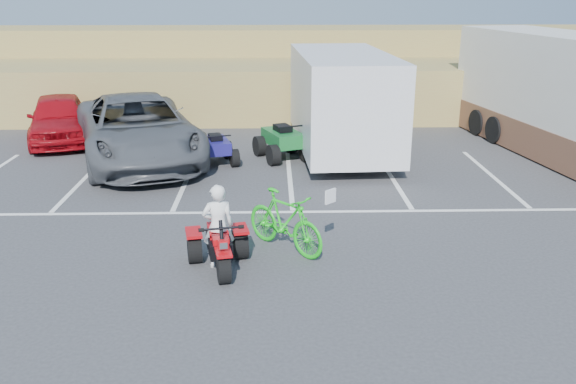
{
  "coord_description": "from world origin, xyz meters",
  "views": [
    {
      "loc": [
        -0.44,
        -10.36,
        4.76
      ],
      "look_at": [
        -0.15,
        0.83,
        1.0
      ],
      "focal_mm": 38.0,
      "sensor_mm": 36.0,
      "label": 1
    }
  ],
  "objects_px": {
    "green_dirt_bike": "(285,221)",
    "quad_atv_blue": "(216,163)",
    "rider": "(218,226)",
    "quad_atv_green": "(283,159)",
    "red_trike_atv": "(221,269)",
    "rv_motorhome": "(570,106)",
    "grey_pickup": "(138,129)",
    "cargo_trailer": "(342,100)",
    "red_car": "(59,118)"
  },
  "relations": [
    {
      "from": "red_trike_atv",
      "to": "green_dirt_bike",
      "type": "relative_size",
      "value": 0.77
    },
    {
      "from": "cargo_trailer",
      "to": "quad_atv_blue",
      "type": "xyz_separation_m",
      "value": [
        -3.68,
        -1.15,
        -1.61
      ]
    },
    {
      "from": "red_car",
      "to": "rv_motorhome",
      "type": "bearing_deg",
      "value": -24.86
    },
    {
      "from": "red_car",
      "to": "quad_atv_blue",
      "type": "height_order",
      "value": "red_car"
    },
    {
      "from": "green_dirt_bike",
      "to": "cargo_trailer",
      "type": "distance_m",
      "value": 7.54
    },
    {
      "from": "green_dirt_bike",
      "to": "quad_atv_blue",
      "type": "distance_m",
      "value": 6.38
    },
    {
      "from": "rider",
      "to": "quad_atv_green",
      "type": "xyz_separation_m",
      "value": [
        1.26,
        7.26,
        -0.77
      ]
    },
    {
      "from": "grey_pickup",
      "to": "cargo_trailer",
      "type": "relative_size",
      "value": 1.03
    },
    {
      "from": "rider",
      "to": "grey_pickup",
      "type": "distance_m",
      "value": 7.72
    },
    {
      "from": "green_dirt_bike",
      "to": "cargo_trailer",
      "type": "bearing_deg",
      "value": 32.61
    },
    {
      "from": "quad_atv_green",
      "to": "quad_atv_blue",
      "type": "bearing_deg",
      "value": 172.92
    },
    {
      "from": "green_dirt_bike",
      "to": "red_car",
      "type": "bearing_deg",
      "value": 85.62
    },
    {
      "from": "rider",
      "to": "quad_atv_green",
      "type": "height_order",
      "value": "rider"
    },
    {
      "from": "quad_atv_blue",
      "to": "quad_atv_green",
      "type": "height_order",
      "value": "quad_atv_green"
    },
    {
      "from": "red_car",
      "to": "grey_pickup",
      "type": "bearing_deg",
      "value": -55.02
    },
    {
      "from": "grey_pickup",
      "to": "rv_motorhome",
      "type": "relative_size",
      "value": 0.67
    },
    {
      "from": "red_trike_atv",
      "to": "rider",
      "type": "xyz_separation_m",
      "value": [
        -0.03,
        0.15,
        0.77
      ]
    },
    {
      "from": "rider",
      "to": "quad_atv_green",
      "type": "relative_size",
      "value": 0.9
    },
    {
      "from": "red_car",
      "to": "cargo_trailer",
      "type": "distance_m",
      "value": 9.17
    },
    {
      "from": "green_dirt_bike",
      "to": "quad_atv_blue",
      "type": "relative_size",
      "value": 1.34
    },
    {
      "from": "red_car",
      "to": "red_trike_atv",
      "type": "bearing_deg",
      "value": -74.87
    },
    {
      "from": "red_trike_atv",
      "to": "quad_atv_green",
      "type": "relative_size",
      "value": 0.87
    },
    {
      "from": "grey_pickup",
      "to": "cargo_trailer",
      "type": "height_order",
      "value": "cargo_trailer"
    },
    {
      "from": "red_trike_atv",
      "to": "green_dirt_bike",
      "type": "xyz_separation_m",
      "value": [
        1.16,
        0.84,
        0.58
      ]
    },
    {
      "from": "cargo_trailer",
      "to": "red_car",
      "type": "bearing_deg",
      "value": 166.7
    },
    {
      "from": "cargo_trailer",
      "to": "red_trike_atv",
      "type": "bearing_deg",
      "value": -113.25
    },
    {
      "from": "rv_motorhome",
      "to": "red_car",
      "type": "bearing_deg",
      "value": 161.85
    },
    {
      "from": "green_dirt_bike",
      "to": "cargo_trailer",
      "type": "height_order",
      "value": "cargo_trailer"
    },
    {
      "from": "green_dirt_bike",
      "to": "quad_atv_green",
      "type": "height_order",
      "value": "green_dirt_bike"
    },
    {
      "from": "rv_motorhome",
      "to": "quad_atv_green",
      "type": "xyz_separation_m",
      "value": [
        -8.34,
        -0.01,
        -1.5
      ]
    },
    {
      "from": "red_trike_atv",
      "to": "rv_motorhome",
      "type": "height_order",
      "value": "rv_motorhome"
    },
    {
      "from": "red_car",
      "to": "quad_atv_green",
      "type": "distance_m",
      "value": 7.6
    },
    {
      "from": "red_trike_atv",
      "to": "red_car",
      "type": "distance_m",
      "value": 11.45
    },
    {
      "from": "quad_atv_blue",
      "to": "quad_atv_green",
      "type": "distance_m",
      "value": 1.97
    },
    {
      "from": "rider",
      "to": "rv_motorhome",
      "type": "xyz_separation_m",
      "value": [
        9.6,
        7.27,
        0.73
      ]
    },
    {
      "from": "green_dirt_bike",
      "to": "rv_motorhome",
      "type": "height_order",
      "value": "rv_motorhome"
    },
    {
      "from": "red_trike_atv",
      "to": "red_car",
      "type": "height_order",
      "value": "red_car"
    },
    {
      "from": "grey_pickup",
      "to": "cargo_trailer",
      "type": "xyz_separation_m",
      "value": [
        5.93,
        0.78,
        0.68
      ]
    },
    {
      "from": "grey_pickup",
      "to": "red_car",
      "type": "distance_m",
      "value": 3.9
    },
    {
      "from": "red_trike_atv",
      "to": "rv_motorhome",
      "type": "xyz_separation_m",
      "value": [
        9.57,
        7.42,
        1.5
      ]
    },
    {
      "from": "red_trike_atv",
      "to": "cargo_trailer",
      "type": "height_order",
      "value": "cargo_trailer"
    },
    {
      "from": "grey_pickup",
      "to": "quad_atv_blue",
      "type": "xyz_separation_m",
      "value": [
        2.25,
        -0.37,
        -0.93
      ]
    },
    {
      "from": "quad_atv_green",
      "to": "red_trike_atv",
      "type": "bearing_deg",
      "value": -120.66
    },
    {
      "from": "red_trike_atv",
      "to": "rv_motorhome",
      "type": "relative_size",
      "value": 0.15
    },
    {
      "from": "rider",
      "to": "green_dirt_bike",
      "type": "bearing_deg",
      "value": -160.91
    },
    {
      "from": "rv_motorhome",
      "to": "green_dirt_bike",
      "type": "bearing_deg",
      "value": -151.64
    },
    {
      "from": "rider",
      "to": "red_car",
      "type": "xyz_separation_m",
      "value": [
        -5.94,
        9.59,
        -0.01
      ]
    },
    {
      "from": "rider",
      "to": "red_car",
      "type": "relative_size",
      "value": 0.34
    },
    {
      "from": "red_trike_atv",
      "to": "green_dirt_bike",
      "type": "height_order",
      "value": "green_dirt_bike"
    },
    {
      "from": "green_dirt_bike",
      "to": "rv_motorhome",
      "type": "distance_m",
      "value": 10.72
    }
  ]
}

